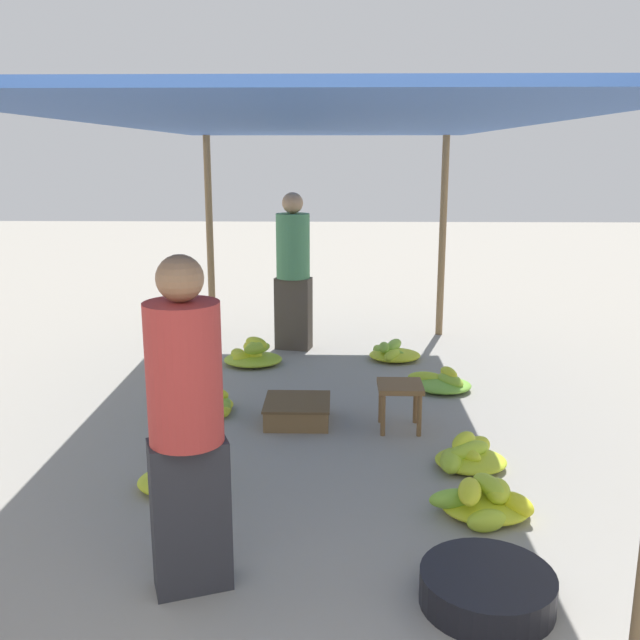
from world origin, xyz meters
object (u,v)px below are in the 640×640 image
Objects in this scene: stool at (400,392)px; banana_pile_left_1 at (206,404)px; banana_pile_right_0 at (468,456)px; shopper_walking_mid at (293,269)px; banana_pile_right_3 at (392,353)px; banana_pile_left_2 at (252,355)px; vendor_foreground at (186,423)px; banana_pile_left_0 at (181,477)px; banana_pile_right_2 at (485,502)px; crate_near at (297,411)px; banana_pile_right_1 at (442,382)px; basin_black at (487,589)px.

banana_pile_left_1 is at bearing 167.72° from stool.
shopper_walking_mid is at bearing 114.62° from banana_pile_right_0.
banana_pile_right_0 is 2.57m from banana_pile_right_3.
banana_pile_left_2 reaches higher than banana_pile_right_0.
shopper_walking_mid reaches higher than vendor_foreground.
banana_pile_left_0 is 0.30× the size of shopper_walking_mid.
banana_pile_right_3 is (-0.30, 3.22, -0.01)m from banana_pile_right_2.
banana_pile_left_1 is at bearing -107.09° from shopper_walking_mid.
banana_pile_left_1 is at bearing 164.95° from crate_near.
banana_pile_left_1 is at bearing -163.17° from banana_pile_right_1.
shopper_walking_mid is at bearing 157.88° from banana_pile_right_3.
banana_pile_right_0 is (0.18, 1.52, -0.00)m from basin_black.
banana_pile_left_0 reaches higher than banana_pile_right_3.
banana_pile_right_2 is at bearing -51.21° from crate_near.
banana_pile_left_2 is (-1.57, 3.89, 0.02)m from basin_black.
crate_near is 2.31m from shopper_walking_mid.
crate_near is (-1.19, 1.47, 0.00)m from banana_pile_right_2.
banana_pile_right_1 is 0.89× the size of banana_pile_right_2.
banana_pile_right_0 is (0.41, -0.67, -0.22)m from stool.
banana_pile_left_2 is at bearing -172.87° from banana_pile_right_3.
vendor_foreground reaches higher than crate_near.
banana_pile_right_3 is at bearing 87.32° from stool.
shopper_walking_mid is at bearing 57.47° from banana_pile_left_2.
banana_pile_left_2 is at bearing 111.91° from basin_black.
banana_pile_left_0 is 0.88× the size of banana_pile_right_0.
crate_near is at bearing -85.80° from shopper_walking_mid.
banana_pile_left_2 is 2.94m from banana_pile_right_0.
basin_black is (0.23, -2.19, -0.21)m from stool.
banana_pile_left_0 is at bearing -92.63° from banana_pile_left_2.
banana_pile_left_1 is at bearing 152.92° from banana_pile_right_0.
vendor_foreground reaches higher than banana_pile_right_0.
banana_pile_left_1 is (-1.79, 2.53, -0.01)m from basin_black.
banana_pile_right_1 is 1.50m from crate_near.
banana_pile_left_1 reaches higher than banana_pile_right_1.
banana_pile_right_1 is (1.93, 2.00, -0.01)m from banana_pile_left_0.
crate_near is (-1.26, -0.82, 0.02)m from banana_pile_right_1.
banana_pile_left_2 reaches higher than crate_near.
banana_pile_left_2 is 1.03× the size of banana_pile_right_1.
banana_pile_right_0 reaches higher than banana_pile_right_2.
banana_pile_right_0 is at bearing -53.62° from banana_pile_left_2.
banana_pile_right_2 reaches higher than crate_near.
vendor_foreground is at bearing -74.79° from banana_pile_left_0.
banana_pile_right_3 is (-0.32, 2.55, -0.00)m from banana_pile_right_0.
banana_pile_left_2 is 0.35× the size of shopper_walking_mid.
banana_pile_left_2 reaches higher than banana_pile_right_2.
vendor_foreground is 2.87× the size of banana_pile_right_0.
shopper_walking_mid reaches higher than basin_black.
vendor_foreground is 2.80× the size of banana_pile_left_2.
crate_near is at bearing 113.75° from basin_black.
banana_pile_right_1 is at bearing -43.63° from shopper_walking_mid.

